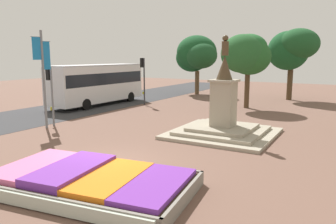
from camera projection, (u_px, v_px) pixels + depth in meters
The scene contains 10 objects.
ground_plane at pixel (112, 164), 12.91m from camera, with size 89.93×89.93×0.00m, color brown.
flower_planter at pixel (88, 181), 10.38m from camera, with size 6.85×4.45×0.69m.
statue_monument at pixel (223, 120), 17.55m from camera, with size 5.30×5.30×5.28m.
traffic_light_mid_block at pixel (50, 85), 19.72m from camera, with size 0.41×0.29×3.58m.
traffic_light_far_corner at pixel (143, 73), 28.23m from camera, with size 0.41×0.29×4.05m.
banner_pole at pixel (43, 74), 18.88m from camera, with size 0.18×1.23×5.66m.
city_bus at pixel (98, 82), 28.35m from camera, with size 2.72×9.57×3.49m.
park_tree_behind_statue at pixel (196, 55), 35.79m from camera, with size 5.32×4.88×6.45m.
park_tree_street_side at pixel (246, 54), 26.15m from camera, with size 3.91×3.68×5.97m.
park_tree_mid_canopy at pixel (292, 48), 30.97m from camera, with size 4.70×4.88×6.74m.
Camera 1 is at (8.07, -9.65, 4.20)m, focal length 35.00 mm.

